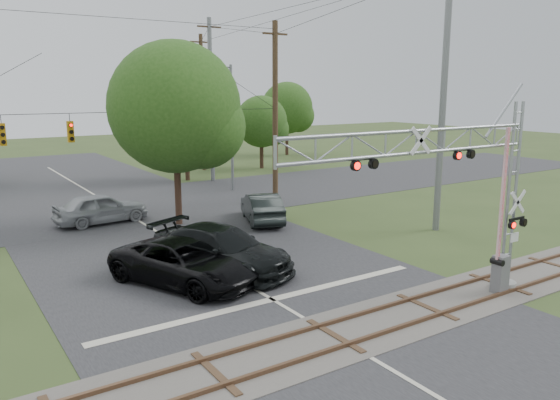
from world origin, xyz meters
TOP-DOWN VIEW (x-y plane):
  - ground at (0.00, 0.00)m, footprint 160.00×160.00m
  - road_main at (0.00, 10.00)m, footprint 14.00×90.00m
  - road_cross at (0.00, 24.00)m, footprint 90.00×12.00m
  - railroad_track at (0.00, 2.00)m, footprint 90.00×3.20m
  - crossing_gantry at (4.74, 1.64)m, footprint 10.67×0.88m
  - traffic_signal_span at (0.93, 20.00)m, footprint 19.34×0.36m
  - pickup_black at (-1.89, 8.74)m, footprint 5.02×6.67m
  - car_dark at (-0.03, 9.28)m, footprint 4.88×6.86m
  - sedan_silver at (-1.85, 20.24)m, footprint 5.14×2.36m
  - suv_dark at (5.77, 15.61)m, footprint 3.41×5.26m
  - streetlight at (8.88, 25.09)m, footprint 2.40×0.25m
  - utility_poles at (2.93, 22.76)m, footprint 26.71×26.91m
  - treeline at (0.30, 32.13)m, footprint 51.88×29.80m

SIDE VIEW (x-z plane):
  - ground at x=0.00m, z-range 0.00..0.00m
  - road_main at x=0.00m, z-range 0.00..0.02m
  - road_cross at x=0.00m, z-range 0.00..0.02m
  - railroad_track at x=0.00m, z-range -0.05..0.11m
  - suv_dark at x=5.77m, z-range 0.00..1.64m
  - pickup_black at x=-1.89m, z-range 0.00..1.68m
  - sedan_silver at x=-1.85m, z-range 0.00..1.71m
  - car_dark at x=-0.03m, z-range 0.00..1.85m
  - crossing_gantry at x=4.74m, z-range 0.84..7.74m
  - streetlight at x=8.88m, z-range 0.53..9.54m
  - treeline at x=0.30m, z-range 0.49..10.35m
  - traffic_signal_span at x=0.93m, z-range -0.09..11.41m
  - utility_poles at x=2.93m, z-range -0.54..13.21m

